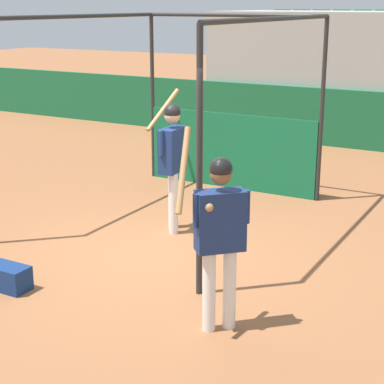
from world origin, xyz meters
name	(u,v)px	position (x,y,z in m)	size (l,w,h in m)	color
ground_plane	(152,253)	(0.00, 0.00, 0.00)	(60.00, 60.00, 0.00)	#935B38
outfield_wall	(331,118)	(0.00, 7.51, 0.65)	(24.00, 0.12, 1.30)	#196038
bleacher_section	(354,74)	(0.00, 9.17, 1.49)	(6.50, 3.20, 2.98)	#9E9E99
batting_cage	(209,121)	(-0.48, 2.48, 1.32)	(3.26, 4.13, 2.98)	#282828
player_batter	(172,155)	(-0.21, 0.89, 1.11)	(0.51, 0.91, 1.95)	white
player_waiting	(219,228)	(1.68, -1.39, 1.07)	(0.63, 0.75, 2.03)	white
equipment_bag	(2,276)	(-0.93, -1.73, 0.14)	(0.70, 0.28, 0.28)	navy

